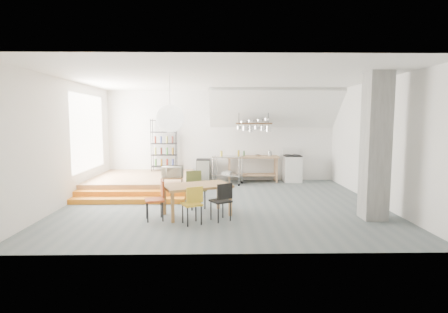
{
  "coord_description": "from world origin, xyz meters",
  "views": [
    {
      "loc": [
        -0.12,
        -8.98,
        2.17
      ],
      "look_at": [
        0.05,
        0.8,
        1.14
      ],
      "focal_mm": 28.0,
      "sensor_mm": 36.0,
      "label": 1
    }
  ],
  "objects_px": {
    "stove": "(292,168)",
    "rolling_cart": "(228,166)",
    "dining_table": "(197,188)",
    "mini_fridge": "(203,170)"
  },
  "relations": [
    {
      "from": "stove",
      "to": "dining_table",
      "type": "distance_m",
      "value": 5.31
    },
    {
      "from": "stove",
      "to": "rolling_cart",
      "type": "bearing_deg",
      "value": -168.76
    },
    {
      "from": "rolling_cart",
      "to": "mini_fridge",
      "type": "bearing_deg",
      "value": 165.26
    },
    {
      "from": "dining_table",
      "to": "mini_fridge",
      "type": "xyz_separation_m",
      "value": [
        -0.04,
        4.36,
        -0.23
      ]
    },
    {
      "from": "stove",
      "to": "dining_table",
      "type": "xyz_separation_m",
      "value": [
        -3.1,
        -4.32,
        0.15
      ]
    },
    {
      "from": "rolling_cart",
      "to": "mini_fridge",
      "type": "relative_size",
      "value": 1.35
    },
    {
      "from": "mini_fridge",
      "to": "dining_table",
      "type": "bearing_deg",
      "value": -89.45
    },
    {
      "from": "mini_fridge",
      "to": "stove",
      "type": "bearing_deg",
      "value": -0.8
    },
    {
      "from": "stove",
      "to": "mini_fridge",
      "type": "relative_size",
      "value": 1.46
    },
    {
      "from": "dining_table",
      "to": "rolling_cart",
      "type": "relative_size",
      "value": 1.57
    }
  ]
}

